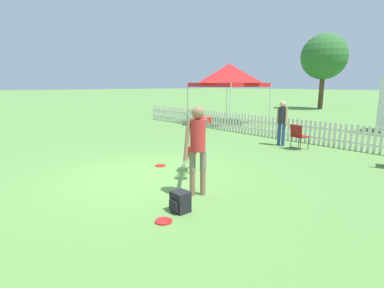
% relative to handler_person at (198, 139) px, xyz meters
% --- Properties ---
extents(ground_plane, '(240.00, 240.00, 0.00)m').
position_rel_handler_person_xyz_m(ground_plane, '(-1.65, -0.24, -1.07)').
color(ground_plane, '#5B8C42').
extents(handler_person, '(0.78, 1.04, 1.68)m').
position_rel_handler_person_xyz_m(handler_person, '(0.00, 0.00, 0.00)').
color(handler_person, '#8C664C').
rests_on(handler_person, ground_plane).
extents(leaping_dog, '(1.00, 0.75, 0.72)m').
position_rel_handler_person_xyz_m(leaping_dog, '(-1.23, 0.81, -0.63)').
color(leaping_dog, beige).
rests_on(leaping_dog, ground_plane).
extents(frisbee_near_handler, '(0.26, 0.26, 0.02)m').
position_rel_handler_person_xyz_m(frisbee_near_handler, '(0.56, -1.20, -1.05)').
color(frisbee_near_handler, red).
rests_on(frisbee_near_handler, ground_plane).
extents(frisbee_near_dog, '(0.26, 0.26, 0.02)m').
position_rel_handler_person_xyz_m(frisbee_near_dog, '(-2.12, 0.58, -1.05)').
color(frisbee_near_dog, red).
rests_on(frisbee_near_dog, ground_plane).
extents(backpack_on_grass, '(0.28, 0.28, 0.34)m').
position_rel_handler_person_xyz_m(backpack_on_grass, '(0.42, -0.77, -0.90)').
color(backpack_on_grass, black).
rests_on(backpack_on_grass, ground_plane).
extents(picket_fence, '(19.09, 0.04, 0.83)m').
position_rel_handler_person_xyz_m(picket_fence, '(-1.65, 6.32, -0.65)').
color(picket_fence, silver).
rests_on(picket_fence, ground_plane).
extents(folding_chair_blue_left, '(0.51, 0.53, 0.81)m').
position_rel_handler_person_xyz_m(folding_chair_blue_left, '(-0.90, 5.11, -0.58)').
color(folding_chair_blue_left, '#333338').
rests_on(folding_chair_blue_left, ground_plane).
extents(canopy_tent_secondary, '(3.14, 3.14, 3.13)m').
position_rel_handler_person_xyz_m(canopy_tent_secondary, '(-6.92, 8.34, 1.47)').
color(canopy_tent_secondary, silver).
rests_on(canopy_tent_secondary, ground_plane).
extents(spectator_standing, '(0.41, 0.27, 1.52)m').
position_rel_handler_person_xyz_m(spectator_standing, '(-1.61, 5.24, -0.15)').
color(spectator_standing, '#334C7A').
rests_on(spectator_standing, ground_plane).
extents(tree_left_grove, '(3.71, 3.71, 6.18)m').
position_rel_handler_person_xyz_m(tree_left_grove, '(-8.27, 21.28, 3.23)').
color(tree_left_grove, '#4C3823').
rests_on(tree_left_grove, ground_plane).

